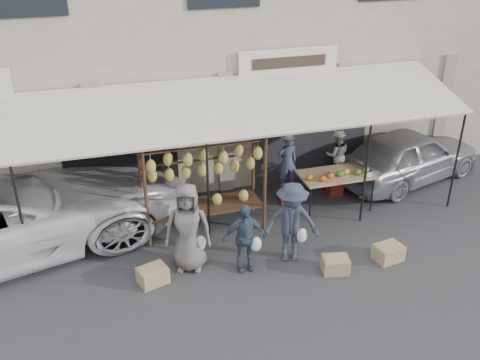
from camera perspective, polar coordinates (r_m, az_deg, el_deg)
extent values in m
plane|color=#2D2D30|center=(10.63, 3.54, -9.38)|extent=(90.00, 90.00, 0.00)
cube|color=#B9AE96|center=(15.10, -4.76, 16.14)|extent=(24.00, 6.00, 7.00)
cube|color=#232328|center=(13.59, 7.52, 4.89)|extent=(3.00, 0.10, 2.50)
cube|color=black|center=(12.54, -12.60, 2.54)|extent=(2.60, 0.10, 2.50)
cube|color=silver|center=(12.69, 5.18, 12.47)|extent=(2.40, 0.10, 0.60)
cube|color=silver|center=(11.37, -0.04, 8.00)|extent=(10.00, 2.34, 0.63)
cylinder|color=black|center=(10.60, -22.20, -4.24)|extent=(0.05, 0.05, 2.30)
cylinder|color=black|center=(10.70, -3.42, -1.80)|extent=(0.05, 0.05, 2.30)
cylinder|color=black|center=(11.88, 13.22, 0.54)|extent=(0.05, 0.05, 2.30)
cylinder|color=black|center=(13.12, 22.05, 1.77)|extent=(0.05, 0.05, 2.30)
cylinder|color=#302112|center=(10.82, -9.97, -2.14)|extent=(0.07, 0.07, 2.20)
cylinder|color=#302112|center=(11.30, 2.66, -0.43)|extent=(0.07, 0.07, 2.20)
cylinder|color=#302112|center=(11.53, -10.49, -0.30)|extent=(0.07, 0.07, 2.20)
cylinder|color=#302112|center=(11.98, 1.42, 1.24)|extent=(0.07, 0.07, 2.20)
cube|color=#302112|center=(10.88, -4.16, 4.80)|extent=(2.60, 0.90, 0.07)
cylinder|color=#302112|center=(10.61, -3.72, 3.52)|extent=(2.50, 0.05, 0.05)
cylinder|color=#302112|center=(11.25, -4.54, 4.86)|extent=(2.50, 0.05, 0.05)
cylinder|color=#302112|center=(11.10, -4.07, 2.16)|extent=(2.50, 0.05, 0.05)
cube|color=#302112|center=(11.60, -3.90, -2.79)|extent=(2.50, 0.80, 0.05)
ellipsoid|color=gold|center=(10.56, -9.49, 1.44)|extent=(0.20, 0.18, 0.30)
ellipsoid|color=gold|center=(10.72, -7.69, 2.23)|extent=(0.20, 0.18, 0.30)
ellipsoid|color=gold|center=(10.64, -5.61, 2.18)|extent=(0.20, 0.18, 0.30)
ellipsoid|color=gold|center=(10.84, -3.86, 2.65)|extent=(0.20, 0.18, 0.30)
ellipsoid|color=gold|center=(10.80, -1.78, 2.39)|extent=(0.20, 0.18, 0.30)
ellipsoid|color=gold|center=(11.01, -0.14, 3.15)|extent=(0.20, 0.18, 0.30)
ellipsoid|color=gold|center=(10.99, 1.92, 2.89)|extent=(0.20, 0.18, 0.30)
ellipsoid|color=gold|center=(11.04, -9.35, 0.48)|extent=(0.20, 0.18, 0.30)
ellipsoid|color=gold|center=(11.10, -7.55, 0.54)|extent=(0.20, 0.18, 0.30)
ellipsoid|color=gold|center=(11.14, -5.78, 0.85)|extent=(0.20, 0.18, 0.30)
ellipsoid|color=gold|center=(11.20, -4.03, 1.05)|extent=(0.20, 0.18, 0.30)
ellipsoid|color=gold|center=(11.27, -2.30, 1.29)|extent=(0.20, 0.18, 0.30)
ellipsoid|color=gold|center=(11.35, -0.59, 1.51)|extent=(0.20, 0.18, 0.30)
ellipsoid|color=gold|center=(11.44, 1.10, 1.79)|extent=(0.20, 0.18, 0.30)
cube|color=tan|center=(12.40, 10.22, 0.57)|extent=(1.70, 0.90, 0.05)
cylinder|color=black|center=(12.01, 7.50, -2.56)|extent=(0.04, 0.04, 0.85)
cylinder|color=black|center=(12.66, 13.91, -1.53)|extent=(0.04, 0.04, 0.85)
cylinder|color=black|center=(12.60, 6.18, -0.98)|extent=(0.04, 0.04, 0.85)
cylinder|color=black|center=(13.23, 12.37, -0.08)|extent=(0.04, 0.04, 0.85)
ellipsoid|color=orange|center=(11.97, 7.47, 0.30)|extent=(0.18, 0.14, 0.14)
ellipsoid|color=#B25919|center=(11.95, 8.83, 0.15)|extent=(0.18, 0.14, 0.14)
ellipsoid|color=#B25919|center=(12.11, 9.60, 0.47)|extent=(0.18, 0.14, 0.14)
ellipsoid|color=#477226|center=(12.23, 10.65, 0.65)|extent=(0.18, 0.14, 0.14)
ellipsoid|color=gold|center=(12.36, 11.23, 0.87)|extent=(0.18, 0.14, 0.14)
ellipsoid|color=#477226|center=(12.40, 12.45, 0.84)|extent=(0.18, 0.14, 0.14)
ellipsoid|color=#477226|center=(12.53, 13.25, 1.04)|extent=(0.18, 0.14, 0.14)
imported|color=#3D455D|center=(12.41, 5.06, 1.98)|extent=(0.47, 0.31, 1.29)
imported|color=gray|center=(12.96, 10.31, 2.65)|extent=(0.65, 0.56, 1.15)
imported|color=#625F5A|center=(10.19, -5.56, -5.09)|extent=(1.02, 0.81, 1.81)
imported|color=#3D4B60|center=(10.21, 0.46, -6.18)|extent=(0.84, 0.38, 1.41)
imported|color=#2D3343|center=(10.45, 5.49, -4.56)|extent=(1.22, 0.89, 1.70)
cube|color=maroon|center=(12.79, 4.91, -1.52)|extent=(0.39, 0.39, 0.44)
cube|color=maroon|center=(13.31, 10.03, -0.56)|extent=(0.38, 0.38, 0.48)
cube|color=tan|center=(10.61, 10.14, -8.87)|extent=(0.57, 0.48, 0.30)
cube|color=tan|center=(11.16, 15.54, -7.47)|extent=(0.60, 0.49, 0.32)
cube|color=tan|center=(10.29, -9.28, -10.00)|extent=(0.63, 0.54, 0.32)
imported|color=gray|center=(14.32, 17.55, 2.56)|extent=(4.35, 2.71, 1.38)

